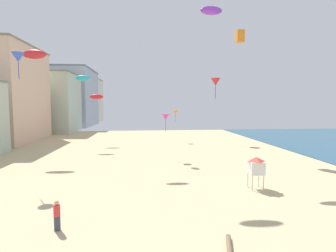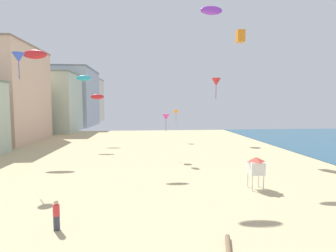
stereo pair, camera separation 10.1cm
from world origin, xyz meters
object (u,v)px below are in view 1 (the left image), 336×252
Objects in this scene: kite_cyan_parafoil at (83,78)px; kite_purple_parafoil at (211,11)px; lifeguard_stand at (256,166)px; kite_flyer at (57,214)px; kite_orange_box at (240,36)px; driftwood_log at (229,246)px; kite_blue_delta at (18,57)px; kite_red_parafoil_2 at (34,54)px; kite_magenta_delta at (166,117)px; kite_orange_delta at (175,112)px; kite_red_delta at (215,82)px; kite_red_parafoil at (97,97)px.

kite_purple_parafoil is at bearing -44.91° from kite_cyan_parafoil.
kite_cyan_parafoil is at bearing 126.04° from lifeguard_stand.
kite_flyer is 29.90m from kite_orange_box.
kite_orange_box reaches higher than driftwood_log.
kite_blue_delta is at bearing -157.68° from kite_orange_box.
kite_cyan_parafoil is 23.10m from kite_purple_parafoil.
kite_blue_delta is at bearing -132.03° from kite_flyer.
kite_red_parafoil_2 is at bearing 157.52° from kite_purple_parafoil.
kite_flyer is 22.09m from kite_purple_parafoil.
kite_cyan_parafoil is (-11.99, 9.94, 5.63)m from kite_magenta_delta.
kite_red_parafoil_2 is at bearing -146.12° from kite_orange_delta.
kite_red_delta is at bearing 75.78° from driftwood_log.
kite_red_parafoil is at bearing 126.90° from kite_purple_parafoil.
kite_purple_parafoil is 21.30m from kite_red_delta.
kite_flyer is 15.49m from kite_blue_delta.
kite_red_parafoil_2 is (-2.57, 9.94, 2.11)m from kite_blue_delta.
kite_orange_delta reaches higher than kite_magenta_delta.
driftwood_log is at bearing -40.81° from kite_blue_delta.
kite_red_parafoil is at bearing 128.28° from kite_magenta_delta.
kite_red_parafoil_2 is 1.88× the size of kite_orange_box.
driftwood_log is (-4.86, -8.22, -1.72)m from lifeguard_stand.
kite_flyer is 0.74× the size of kite_cyan_parafoil.
lifeguard_stand is at bearing -33.09° from kite_red_parafoil_2.
kite_red_parafoil_2 is at bearing -156.10° from kite_red_delta.
kite_blue_delta reaches higher than driftwood_log.
kite_orange_delta is at bearing 169.81° from kite_red_delta.
kite_blue_delta is 1.50× the size of kite_orange_box.
kite_blue_delta is at bearing -94.73° from kite_cyan_parafoil.
kite_orange_delta is at bearing 18.87° from kite_cyan_parafoil.
kite_flyer is at bearing -66.39° from kite_red_parafoil_2.
driftwood_log is at bearing -92.73° from kite_orange_delta.
kite_red_parafoil_2 is 1.29× the size of kite_cyan_parafoil.
kite_red_parafoil_2 reaches higher than kite_cyan_parafoil.
kite_orange_delta is 16.75m from kite_cyan_parafoil.
kite_orange_box is (9.83, 1.91, 10.37)m from kite_magenta_delta.
driftwood_log is 1.20× the size of kite_orange_box.
kite_flyer is at bearing -80.23° from kite_cyan_parafoil.
kite_red_parafoil is 1.04× the size of kite_magenta_delta.
lifeguard_stand is 27.62m from kite_orange_delta.
kite_red_parafoil is 0.99× the size of kite_cyan_parafoil.
kite_blue_delta is 31.75m from kite_red_delta.
kite_red_delta reaches higher than kite_flyer.
kite_red_parafoil is 13.32m from kite_red_parafoil_2.
driftwood_log is 0.86× the size of kite_magenta_delta.
lifeguard_stand reaches higher than driftwood_log.
kite_red_parafoil is at bearing 68.87° from kite_cyan_parafoil.
kite_flyer is 0.74× the size of kite_orange_delta.
kite_red_parafoil is 0.60× the size of kite_red_delta.
kite_orange_box reaches higher than kite_orange_delta.
kite_orange_delta is (1.69, 35.44, 5.18)m from driftwood_log.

